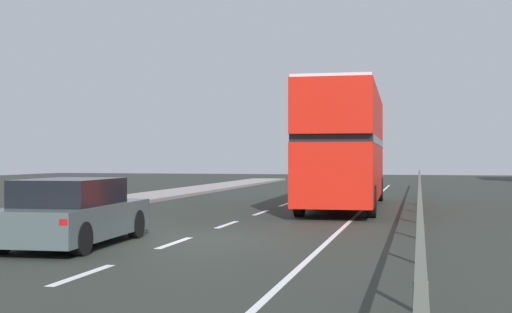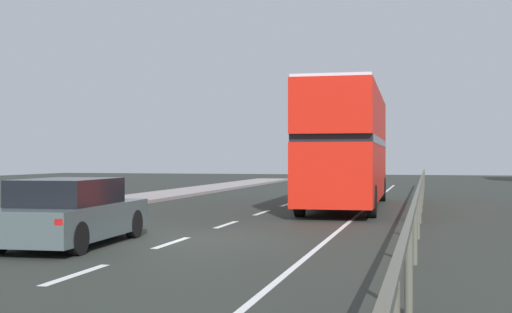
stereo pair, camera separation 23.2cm
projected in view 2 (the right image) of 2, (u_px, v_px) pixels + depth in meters
The scene contains 5 objects.
ground_plane at pixel (181, 242), 15.33m from camera, with size 74.26×120.00×0.10m, color #292D28.
lane_paint_markings at pixel (323, 212), 23.09m from camera, with size 3.32×46.00×0.01m.
bridge_side_railing at pixel (421, 186), 22.82m from camera, with size 0.10×42.00×1.10m.
double_decker_bus_red at pixel (347, 145), 25.02m from camera, with size 2.74×11.29×4.27m.
hatchback_car_near at pixel (71, 213), 14.35m from camera, with size 2.01×4.37×1.40m.
Camera 2 is at (5.35, -14.47, 1.83)m, focal length 48.17 mm.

